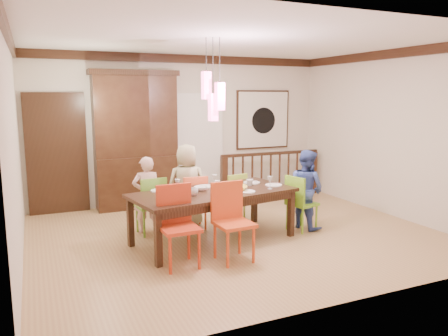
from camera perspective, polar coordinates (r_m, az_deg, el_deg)
name	(u,v)px	position (r m, az deg, el deg)	size (l,w,h in m)	color
floor	(236,234)	(6.81, 1.61, -8.62)	(6.00, 6.00, 0.00)	#A78051
ceiling	(237,40)	(6.52, 1.73, 16.38)	(6.00, 6.00, 0.00)	white
wall_back	(183,129)	(8.82, -5.36, 5.10)	(6.00, 6.00, 0.00)	beige
wall_left	(14,151)	(5.89, -25.75, 2.05)	(5.00, 5.00, 0.00)	beige
wall_right	(390,134)	(8.25, 20.88, 4.22)	(5.00, 5.00, 0.00)	beige
crown_molding	(237,46)	(6.51, 1.73, 15.68)	(6.00, 5.00, 0.16)	black
panel_door	(57,156)	(8.37, -20.98, 1.52)	(1.04, 0.07, 2.24)	black
white_doorway	(200,148)	(8.95, -3.12, 2.61)	(0.97, 0.05, 2.22)	silver
painting	(263,120)	(9.50, 5.11, 6.31)	(1.25, 0.06, 1.25)	black
pendant_cluster	(213,96)	(6.16, -1.44, 9.39)	(0.27, 0.21, 1.14)	#EB4686
dining_table	(213,196)	(6.33, -1.38, -3.68)	(2.50, 1.45, 0.75)	black
chair_far_left	(150,201)	(6.81, -9.61, -4.28)	(0.44, 0.44, 0.90)	#639E2E
chair_far_mid	(193,198)	(7.01, -4.08, -3.89)	(0.42, 0.42, 0.87)	#ED5E31
chair_far_right	(232,194)	(7.37, 1.03, -3.37)	(0.43, 0.43, 0.83)	#A2CB39
chair_near_left	(179,222)	(5.44, -5.84, -6.97)	(0.46, 0.46, 1.01)	#B73115
chair_near_mid	(234,217)	(5.60, 1.33, -6.46)	(0.48, 0.48, 1.01)	#C74319
chair_end_right	(302,199)	(6.99, 10.18, -4.00)	(0.49, 0.49, 0.88)	#6CAE21
china_hutch	(136,140)	(8.37, -11.44, 3.61)	(1.63, 0.46, 2.58)	black
balustrade	(271,174)	(9.15, 6.11, -0.76)	(2.24, 0.12, 0.96)	black
person_far_left	(147,195)	(6.85, -10.06, -3.46)	(0.44, 0.29, 1.20)	beige
person_far_mid	(187,185)	(7.11, -4.86, -2.26)	(0.66, 0.43, 1.35)	#BFBB90
person_end_right	(306,189)	(7.11, 10.66, -2.72)	(0.62, 0.48, 1.27)	#3950A0
serving_bowl	(237,188)	(6.32, 1.72, -2.66)	(0.30, 0.30, 0.07)	gold
small_bowl	(201,188)	(6.34, -3.08, -2.69)	(0.19, 0.19, 0.06)	white
cup_left	(193,192)	(6.03, -4.02, -3.13)	(0.13, 0.13, 0.10)	silver
cup_right	(250,182)	(6.68, 3.38, -1.90)	(0.11, 0.11, 0.10)	silver
plate_far_left	(160,191)	(6.37, -8.40, -2.93)	(0.26, 0.26, 0.01)	white
plate_far_mid	(205,186)	(6.60, -2.45, -2.41)	(0.26, 0.26, 0.01)	white
plate_far_right	(252,183)	(6.89, 3.65, -1.91)	(0.26, 0.26, 0.01)	white
plate_near_left	(173,200)	(5.77, -6.66, -4.19)	(0.26, 0.26, 0.01)	white
plate_near_mid	(246,192)	(6.25, 2.91, -3.09)	(0.26, 0.26, 0.01)	white
plate_end_right	(274,185)	(6.73, 6.51, -2.22)	(0.26, 0.26, 0.01)	white
wine_glass_a	(178,186)	(6.24, -6.07, -2.33)	(0.08, 0.08, 0.19)	#590C19
wine_glass_b	(215,181)	(6.56, -1.24, -1.69)	(0.08, 0.08, 0.19)	silver
wine_glass_c	(217,187)	(6.10, -0.89, -2.54)	(0.08, 0.08, 0.19)	#590C19
wine_glass_d	(270,183)	(6.47, 6.04, -1.90)	(0.08, 0.08, 0.19)	silver
napkin	(219,197)	(5.93, -0.71, -3.77)	(0.18, 0.14, 0.01)	#D83359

